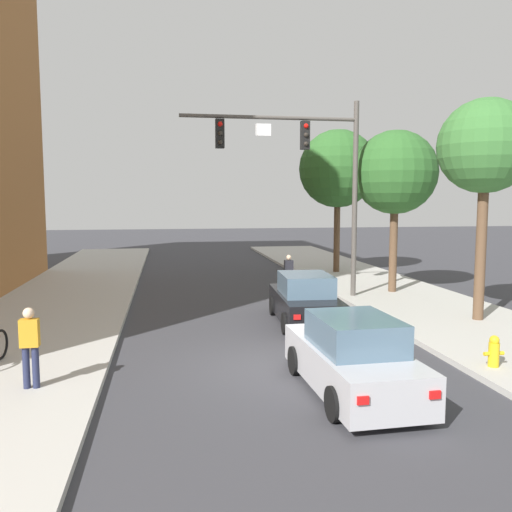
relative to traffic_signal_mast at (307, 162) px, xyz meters
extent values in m
plane|color=#38383D|center=(-2.67, -7.79, -5.35)|extent=(120.00, 120.00, 0.00)
cylinder|color=#514C47|center=(1.93, 0.01, -1.45)|extent=(0.20, 0.20, 7.50)
cylinder|color=#514C47|center=(-1.43, 0.01, 1.60)|extent=(6.71, 0.14, 0.14)
cube|color=black|center=(-0.08, 0.01, 0.97)|extent=(0.32, 0.28, 1.05)
sphere|color=red|center=(-0.08, -0.14, 1.30)|extent=(0.18, 0.18, 0.18)
sphere|color=#2D2823|center=(-0.08, -0.14, 0.97)|extent=(0.18, 0.18, 0.18)
sphere|color=#2D2823|center=(-0.08, -0.14, 0.64)|extent=(0.18, 0.18, 0.18)
cube|color=black|center=(-3.31, 0.01, 0.97)|extent=(0.32, 0.28, 1.05)
sphere|color=red|center=(-3.31, -0.14, 1.30)|extent=(0.18, 0.18, 0.18)
sphere|color=#2D2823|center=(-3.31, -0.14, 0.97)|extent=(0.18, 0.18, 0.18)
sphere|color=#2D2823|center=(-3.31, -0.14, 0.64)|extent=(0.18, 0.18, 0.18)
cube|color=white|center=(-1.69, -0.01, 1.15)|extent=(0.60, 0.03, 0.44)
cube|color=black|center=(-1.01, -3.66, -4.79)|extent=(1.94, 4.29, 0.80)
cube|color=slate|center=(-1.02, -3.81, -4.07)|extent=(1.61, 2.08, 0.64)
cylinder|color=black|center=(-1.74, -2.31, -5.03)|extent=(0.26, 0.65, 0.64)
cylinder|color=black|center=(-0.13, -2.40, -5.03)|extent=(0.26, 0.65, 0.64)
cylinder|color=black|center=(-1.89, -4.91, -5.03)|extent=(0.26, 0.65, 0.64)
cylinder|color=black|center=(-0.28, -5.00, -5.03)|extent=(0.26, 0.65, 0.64)
cube|color=red|center=(-1.77, -5.74, -4.67)|extent=(0.20, 0.05, 0.14)
cube|color=red|center=(-0.50, -5.81, -4.67)|extent=(0.20, 0.05, 0.14)
cube|color=#B7B7BC|center=(-1.63, -9.74, -4.79)|extent=(1.83, 4.25, 0.80)
cube|color=slate|center=(-1.62, -9.89, -4.07)|extent=(1.56, 2.05, 0.64)
cylinder|color=black|center=(-2.48, -8.47, -5.03)|extent=(0.24, 0.65, 0.64)
cylinder|color=black|center=(-0.86, -8.41, -5.03)|extent=(0.24, 0.65, 0.64)
cylinder|color=black|center=(-2.39, -11.07, -5.03)|extent=(0.24, 0.65, 0.64)
cylinder|color=black|center=(-0.78, -11.02, -5.03)|extent=(0.24, 0.65, 0.64)
cube|color=red|center=(-2.20, -11.88, -4.67)|extent=(0.20, 0.05, 0.14)
cube|color=red|center=(-0.92, -11.84, -4.67)|extent=(0.20, 0.05, 0.14)
cylinder|color=#232847|center=(-8.11, -8.84, -4.78)|extent=(0.14, 0.14, 0.85)
cylinder|color=#232847|center=(-7.93, -8.84, -4.78)|extent=(0.14, 0.14, 0.85)
cube|color=orange|center=(-8.02, -8.84, -4.07)|extent=(0.36, 0.22, 0.56)
sphere|color=beige|center=(-8.02, -8.84, -3.67)|extent=(0.22, 0.22, 0.22)
cylinder|color=#333338|center=(-0.41, 1.58, -4.93)|extent=(0.14, 0.14, 0.85)
cylinder|color=#333338|center=(-0.23, 1.58, -4.93)|extent=(0.14, 0.14, 0.85)
cube|color=#26262D|center=(-0.32, 1.58, -4.22)|extent=(0.36, 0.22, 0.56)
sphere|color=beige|center=(-0.32, 1.58, -3.82)|extent=(0.22, 0.22, 0.22)
torus|color=black|center=(-9.21, -6.70, -4.84)|extent=(0.17, 0.72, 0.72)
cylinder|color=gold|center=(1.96, -9.12, -4.93)|extent=(0.24, 0.24, 0.55)
sphere|color=gold|center=(1.96, -9.12, -4.59)|extent=(0.22, 0.22, 0.22)
cylinder|color=gold|center=(1.78, -9.12, -4.90)|extent=(0.12, 0.09, 0.09)
cylinder|color=gold|center=(2.14, -9.12, -4.90)|extent=(0.12, 0.09, 0.09)
cylinder|color=brown|center=(4.37, -4.68, -3.04)|extent=(0.32, 0.32, 4.32)
sphere|color=#387033|center=(4.37, -4.68, 0.20)|extent=(2.89, 2.89, 2.89)
cylinder|color=brown|center=(3.85, 0.63, -3.40)|extent=(0.32, 0.32, 3.60)
sphere|color=#2D6028|center=(3.85, 0.63, -0.34)|extent=(3.37, 3.37, 3.37)
cylinder|color=brown|center=(3.47, 6.84, -3.28)|extent=(0.32, 0.32, 3.85)
sphere|color=#2D6028|center=(3.47, 6.84, 0.15)|extent=(4.00, 4.00, 4.00)
camera|label=1|loc=(-5.29, -19.77, -1.44)|focal=37.29mm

